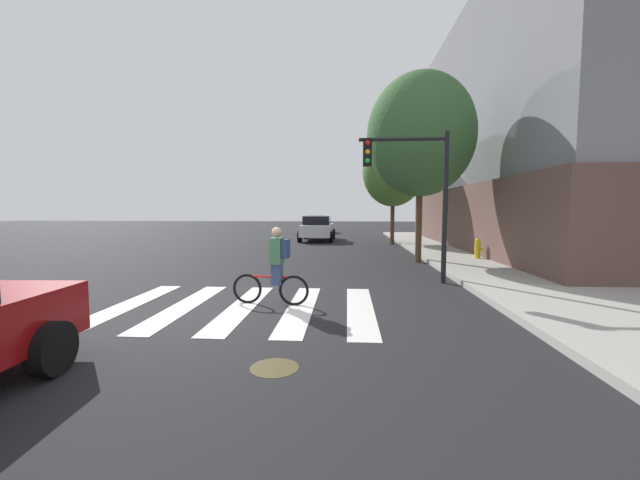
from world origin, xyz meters
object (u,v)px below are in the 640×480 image
(sedan_far, at_px, (317,224))
(fire_hydrant, at_px, (478,248))
(sedan_mid, at_px, (317,228))
(cyclist, at_px, (276,266))
(street_tree_near, at_px, (421,135))
(manhole_cover, at_px, (275,368))
(street_tree_mid, at_px, (393,171))
(traffic_light_near, at_px, (415,181))

(sedan_far, distance_m, fire_hydrant, 20.66)
(sedan_mid, xyz_separation_m, cyclist, (0.45, -17.28, -0.01))
(street_tree_near, bearing_deg, cyclist, -121.65)
(sedan_mid, relative_size, cyclist, 2.80)
(manhole_cover, distance_m, fire_hydrant, 12.22)
(sedan_mid, height_order, sedan_far, sedan_mid)
(fire_hydrant, bearing_deg, manhole_cover, -119.93)
(manhole_cover, bearing_deg, street_tree_near, 70.07)
(manhole_cover, height_order, street_tree_mid, street_tree_mid)
(traffic_light_near, xyz_separation_m, fire_hydrant, (3.27, 4.54, -2.33))
(sedan_mid, height_order, fire_hydrant, sedan_mid)
(manhole_cover, bearing_deg, fire_hydrant, 60.07)
(cyclist, distance_m, street_tree_mid, 15.75)
(sedan_mid, distance_m, traffic_light_near, 15.14)
(cyclist, relative_size, street_tree_mid, 0.27)
(traffic_light_near, distance_m, fire_hydrant, 6.06)
(sedan_far, bearing_deg, street_tree_near, -74.08)
(sedan_far, relative_size, street_tree_near, 0.62)
(fire_hydrant, bearing_deg, street_tree_mid, 108.34)
(sedan_mid, relative_size, street_tree_mid, 0.75)
(street_tree_near, relative_size, street_tree_mid, 1.14)
(sedan_far, bearing_deg, traffic_light_near, -78.91)
(sedan_mid, xyz_separation_m, street_tree_mid, (4.66, -2.51, 3.45))
(sedan_far, distance_m, street_tree_near, 20.60)
(street_tree_near, bearing_deg, manhole_cover, -109.93)
(sedan_far, relative_size, fire_hydrant, 5.80)
(sedan_far, relative_size, cyclist, 2.65)
(cyclist, distance_m, fire_hydrant, 9.92)
(fire_hydrant, bearing_deg, traffic_light_near, -125.80)
(traffic_light_near, bearing_deg, street_tree_near, 77.92)
(sedan_mid, distance_m, sedan_far, 9.16)
(cyclist, bearing_deg, sedan_mid, 91.49)
(traffic_light_near, distance_m, street_tree_mid, 12.11)
(fire_hydrant, relative_size, street_tree_mid, 0.12)
(sedan_mid, distance_m, cyclist, 17.29)
(sedan_mid, xyz_separation_m, street_tree_near, (4.77, -10.28, 4.06))
(sedan_mid, height_order, street_tree_mid, street_tree_mid)
(cyclist, xyz_separation_m, street_tree_mid, (4.21, 14.78, 3.46))
(fire_hydrant, xyz_separation_m, street_tree_mid, (-2.47, 7.46, 3.77))
(fire_hydrant, xyz_separation_m, street_tree_near, (-2.37, -0.32, 4.37))
(sedan_far, height_order, traffic_light_near, traffic_light_near)
(manhole_cover, xyz_separation_m, cyclist, (-0.60, 3.26, 0.84))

